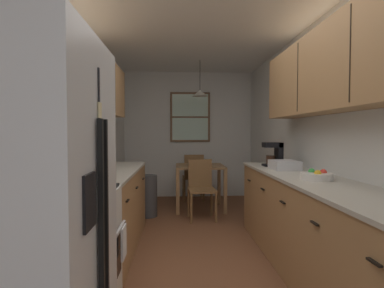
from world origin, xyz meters
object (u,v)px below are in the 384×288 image
object	(u,v)px
refrigerator	(19,232)
dining_chair_far	(193,175)
table_serving_bowl	(194,164)
fruit_bowl	(317,176)
stove_range	(68,255)
dining_chair_near	(201,186)
dish_rack	(284,165)
trash_bin	(148,196)
coffee_maker	(275,154)
storage_canister	(90,168)
dining_table	(200,173)
microwave_over_range	(48,79)

from	to	relation	value
refrigerator	dining_chair_far	world-z (taller)	refrigerator
table_serving_bowl	fruit_bowl	bearing A→B (deg)	-69.38
stove_range	fruit_bowl	xyz separation A→B (m)	(1.98, 0.51, 0.46)
dining_chair_far	fruit_bowl	distance (m)	3.35
dining_chair_near	dish_rack	world-z (taller)	dish_rack
trash_bin	table_serving_bowl	xyz separation A→B (m)	(0.75, 0.34, 0.46)
dining_chair_far	table_serving_bowl	bearing A→B (deg)	-92.65
table_serving_bowl	dining_chair_near	bearing A→B (deg)	-80.72
coffee_maker	storage_canister	bearing A→B (deg)	-152.29
stove_range	dining_chair_far	world-z (taller)	stove_range
storage_canister	dining_table	bearing A→B (deg)	65.49
storage_canister	fruit_bowl	size ratio (longest dim) A/B	0.75
coffee_maker	dish_rack	world-z (taller)	coffee_maker
refrigerator	dining_table	size ratio (longest dim) A/B	2.11
stove_range	dish_rack	world-z (taller)	stove_range
refrigerator	trash_bin	world-z (taller)	refrigerator
dining_chair_far	dining_chair_near	bearing A→B (deg)	-87.64
refrigerator	coffee_maker	size ratio (longest dim) A/B	5.93
stove_range	dining_table	xyz separation A→B (m)	(1.15, 3.11, 0.15)
trash_bin	dish_rack	xyz separation A→B (m)	(1.67, -1.40, 0.63)
storage_canister	microwave_over_range	bearing A→B (deg)	-100.69
refrigerator	microwave_over_range	world-z (taller)	microwave_over_range
dining_table	dining_chair_near	size ratio (longest dim) A/B	0.92
trash_bin	storage_canister	world-z (taller)	storage_canister
microwave_over_range	dining_table	bearing A→B (deg)	67.86
stove_range	storage_canister	bearing A→B (deg)	90.56
microwave_over_range	trash_bin	xyz separation A→B (m)	(0.41, 2.67, -1.35)
trash_bin	storage_canister	size ratio (longest dim) A/B	3.12
dining_table	trash_bin	size ratio (longest dim) A/B	1.27
stove_range	trash_bin	xyz separation A→B (m)	(0.29, 2.67, -0.15)
coffee_maker	refrigerator	bearing A→B (deg)	-129.42
storage_canister	refrigerator	bearing A→B (deg)	-87.63
refrigerator	table_serving_bowl	distance (m)	3.87
dining_chair_near	storage_canister	size ratio (longest dim) A/B	4.33
refrigerator	dining_chair_far	distance (m)	4.57
dining_table	fruit_bowl	bearing A→B (deg)	-72.26
dish_rack	refrigerator	bearing A→B (deg)	-133.89
dining_chair_near	stove_range	bearing A→B (deg)	-114.11
dining_chair_near	trash_bin	world-z (taller)	dining_chair_near
stove_range	microwave_over_range	xyz separation A→B (m)	(-0.11, 0.00, 1.21)
trash_bin	fruit_bowl	xyz separation A→B (m)	(1.69, -2.16, 0.61)
dining_table	dish_rack	bearing A→B (deg)	-66.13
fruit_bowl	storage_canister	bearing A→B (deg)	178.27
refrigerator	dish_rack	distance (m)	2.77
dining_chair_far	dish_rack	xyz separation A→B (m)	(0.89, -2.44, 0.45)
dining_chair_near	fruit_bowl	distance (m)	2.22
refrigerator	trash_bin	size ratio (longest dim) A/B	2.69
stove_range	coffee_maker	distance (m)	2.60
microwave_over_range	storage_canister	bearing A→B (deg)	79.31
dining_chair_near	fruit_bowl	xyz separation A→B (m)	(0.86, -2.00, 0.44)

